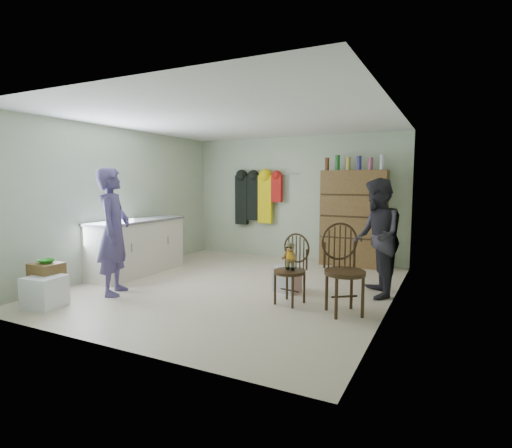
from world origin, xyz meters
The scene contains 13 objects.
ground_plane centered at (0.00, 0.00, 0.00)m, with size 5.00×5.00×0.00m, color beige.
room_walls centered at (0.00, 0.53, 1.58)m, with size 5.00×5.00×5.00m.
counter centered at (-1.95, 0.00, 0.47)m, with size 0.64×1.86×0.94m.
stool centered at (-1.81, -1.82, 0.27)m, with size 0.37×0.32×0.53m, color brown.
bowl centered at (-1.81, -1.82, 0.56)m, with size 0.21×0.21×0.05m, color green.
plastic_tub centered at (-1.67, -1.97, 0.20)m, with size 0.42×0.40×0.40m, color white.
chair_front centered at (1.07, -0.40, 0.53)m, with size 0.48×0.48×0.92m.
chair_far centered at (1.76, -0.47, 0.59)m, with size 0.68×0.68×1.09m.
striped_bag centered at (0.81, 0.08, 0.18)m, with size 0.35×0.27×0.37m, color #E57E72.
person_left centered at (-1.34, -1.10, 0.89)m, with size 0.65×0.43×1.79m, color #4C4178.
person_right centered at (2.00, 0.42, 0.82)m, with size 0.80×0.62×1.64m, color #2D2B33.
dresser centered at (1.25, 2.30, 0.91)m, with size 1.20×0.39×2.08m.
coat_rack centered at (-0.83, 2.38, 1.25)m, with size 1.42×0.12×1.09m.
Camera 1 is at (2.94, -5.18, 1.59)m, focal length 28.00 mm.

